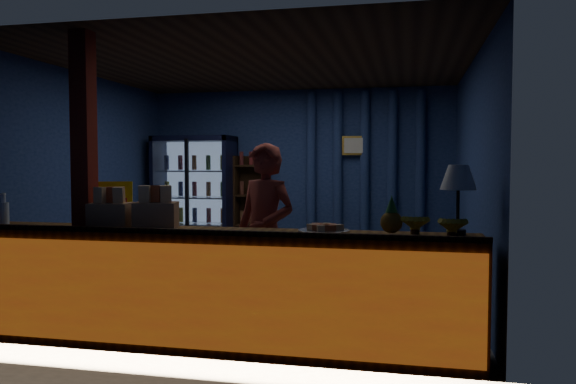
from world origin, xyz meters
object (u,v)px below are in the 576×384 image
shopkeeper (265,235)px  pastry_tray (324,230)px  green_chair (385,254)px  table_lamp (458,180)px

shopkeeper → pastry_tray: (0.63, -0.59, 0.13)m
shopkeeper → green_chair: 2.86m
green_chair → pastry_tray: (-0.34, -3.22, 0.70)m
pastry_tray → table_lamp: table_lamp is taller
green_chair → table_lamp: (0.67, -3.15, 1.09)m
pastry_tray → table_lamp: 1.09m
green_chair → pastry_tray: size_ratio=1.46×
green_chair → pastry_tray: pastry_tray is taller
shopkeeper → table_lamp: shopkeeper is taller
pastry_tray → table_lamp: (1.01, 0.06, 0.39)m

